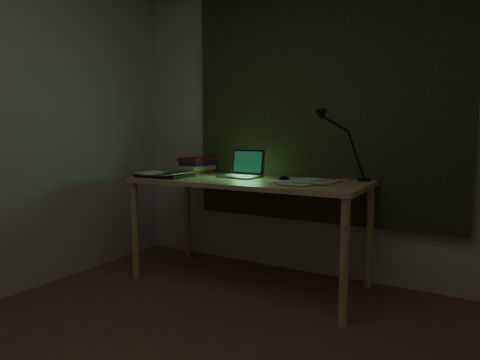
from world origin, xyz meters
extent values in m
cube|color=silver|center=(0.00, 2.00, 1.25)|extent=(3.50, 0.00, 2.50)
cube|color=#31341A|center=(0.00, 1.96, 1.45)|extent=(2.20, 0.06, 2.00)
ellipsoid|color=black|center=(-0.11, 1.54, 0.83)|extent=(0.08, 0.11, 0.04)
cube|color=gold|center=(0.28, 1.76, 0.82)|extent=(0.10, 0.10, 0.02)
cube|color=#CB4F62|center=(0.16, 1.76, 0.82)|extent=(0.09, 0.09, 0.02)
camera|label=1|loc=(1.06, -1.15, 1.14)|focal=30.00mm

